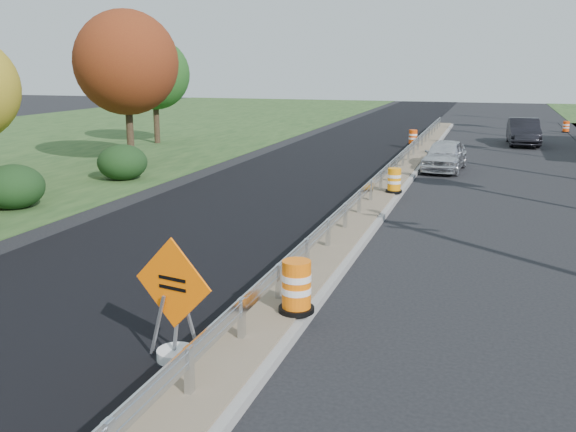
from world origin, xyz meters
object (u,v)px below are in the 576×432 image
(car_dark_mid, at_px, (523,132))
(barrel_median_near, at_px, (296,287))
(caution_sign, at_px, (175,330))
(barrel_median_mid, at_px, (394,181))
(barrel_median_far, at_px, (413,138))
(barrel_shoulder_far, at_px, (566,127))
(car_silver, at_px, (445,155))

(car_dark_mid, bearing_deg, barrel_median_near, -102.17)
(caution_sign, xyz_separation_m, barrel_median_mid, (1.45, 14.32, 0.12))
(barrel_median_far, relative_size, car_dark_mid, 0.18)
(barrel_median_near, bearing_deg, barrel_shoulder_far, 78.11)
(barrel_median_near, distance_m, car_silver, 19.34)
(barrel_median_far, distance_m, car_silver, 7.89)
(barrel_median_mid, bearing_deg, barrel_median_near, -90.00)
(caution_sign, height_order, barrel_median_far, caution_sign)
(barrel_shoulder_far, relative_size, car_silver, 0.19)
(barrel_median_far, distance_m, car_dark_mid, 7.29)
(barrel_shoulder_far, bearing_deg, car_dark_mid, -110.20)
(barrel_median_mid, height_order, barrel_median_far, barrel_median_mid)
(barrel_shoulder_far, distance_m, car_dark_mid, 9.39)
(barrel_median_far, xyz_separation_m, car_silver, (2.37, -7.52, 0.07))
(barrel_median_far, relative_size, barrel_shoulder_far, 1.08)
(barrel_median_near, relative_size, barrel_median_far, 1.16)
(caution_sign, relative_size, barrel_median_mid, 2.38)
(barrel_median_mid, relative_size, car_silver, 0.21)
(barrel_median_mid, xyz_separation_m, car_dark_mid, (5.07, 18.47, 0.15))
(barrel_shoulder_far, height_order, car_dark_mid, car_dark_mid)
(barrel_median_far, height_order, car_silver, car_silver)
(barrel_median_mid, xyz_separation_m, barrel_shoulder_far, (8.31, 27.27, -0.27))
(barrel_median_mid, xyz_separation_m, barrel_median_far, (-1.10, 14.60, -0.01))
(caution_sign, relative_size, car_dark_mid, 0.43)
(caution_sign, distance_m, barrel_shoulder_far, 42.72)
(barrel_shoulder_far, bearing_deg, car_silver, -109.23)
(car_silver, bearing_deg, barrel_shoulder_far, 75.17)
(car_silver, bearing_deg, barrel_median_far, 111.86)
(barrel_median_far, bearing_deg, barrel_median_near, -87.65)
(barrel_median_near, height_order, barrel_median_far, barrel_median_near)
(barrel_median_mid, bearing_deg, barrel_shoulder_far, 73.05)
(barrel_median_mid, bearing_deg, caution_sign, -95.78)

